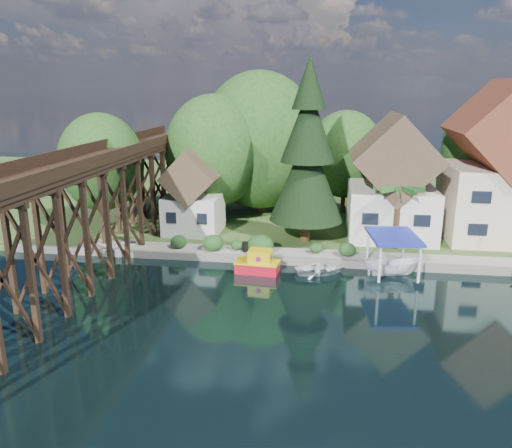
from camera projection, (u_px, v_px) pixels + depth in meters
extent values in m
plane|color=black|center=(304.00, 309.00, 31.82)|extent=(140.00, 140.00, 0.00)
cube|color=#345421|center=(317.00, 195.00, 64.20)|extent=(140.00, 52.00, 0.50)
cube|color=slate|center=(360.00, 264.00, 38.82)|extent=(60.00, 0.40, 0.62)
cube|color=gray|center=(385.00, 258.00, 39.73)|extent=(50.00, 2.60, 0.06)
cube|color=black|center=(2.00, 273.00, 26.84)|extent=(4.00, 0.36, 8.00)
cube|color=black|center=(35.00, 254.00, 29.89)|extent=(4.00, 0.36, 8.00)
cube|color=black|center=(63.00, 238.00, 32.94)|extent=(4.00, 0.36, 8.00)
cube|color=black|center=(85.00, 225.00, 36.00)|extent=(4.00, 0.36, 8.00)
cube|color=black|center=(104.00, 215.00, 39.05)|extent=(4.00, 0.36, 8.00)
cube|color=black|center=(121.00, 205.00, 42.11)|extent=(4.00, 0.36, 8.00)
cube|color=black|center=(135.00, 197.00, 45.16)|extent=(4.00, 0.36, 8.00)
cube|color=black|center=(147.00, 190.00, 48.21)|extent=(4.00, 0.36, 8.00)
cube|color=black|center=(158.00, 184.00, 51.27)|extent=(4.00, 0.36, 8.00)
cube|color=black|center=(168.00, 179.00, 54.32)|extent=(4.00, 0.36, 8.00)
cube|color=black|center=(176.00, 174.00, 57.38)|extent=(4.00, 0.36, 8.00)
cube|color=black|center=(76.00, 163.00, 37.83)|extent=(0.35, 44.00, 0.35)
cube|color=black|center=(120.00, 164.00, 37.36)|extent=(0.35, 44.00, 0.35)
cube|color=black|center=(97.00, 160.00, 37.52)|extent=(4.00, 44.00, 0.30)
cube|color=black|center=(72.00, 152.00, 37.64)|extent=(0.12, 44.00, 0.80)
cube|color=black|center=(122.00, 153.00, 37.10)|extent=(0.12, 44.00, 0.80)
cube|color=silver|center=(390.00, 211.00, 45.40)|extent=(7.50, 8.00, 4.50)
cube|color=#493726|center=(394.00, 157.00, 44.09)|extent=(7.64, 8.64, 7.64)
cube|color=black|center=(370.00, 219.00, 41.77)|extent=(1.35, 0.08, 1.00)
cube|color=black|center=(422.00, 221.00, 41.20)|extent=(1.35, 0.08, 1.00)
cube|color=beige|center=(494.00, 202.00, 44.38)|extent=(8.50, 8.50, 6.50)
cube|color=#602A1D|center=(503.00, 130.00, 42.71)|extent=(8.65, 9.18, 8.65)
cube|color=black|center=(480.00, 209.00, 40.53)|extent=(1.53, 0.08, 1.00)
cube|color=silver|center=(194.00, 213.00, 46.56)|extent=(5.00, 5.00, 3.50)
cube|color=#493726|center=(193.00, 176.00, 45.62)|extent=(5.09, 5.40, 5.09)
cube|color=black|center=(171.00, 218.00, 44.28)|extent=(0.90, 0.08, 1.00)
cube|color=black|center=(202.00, 219.00, 43.90)|extent=(0.90, 0.08, 1.00)
cylinder|color=#382314|center=(215.00, 198.00, 50.59)|extent=(0.50, 0.50, 4.50)
ellipsoid|color=#1D4117|center=(214.00, 151.00, 49.33)|extent=(4.40, 4.40, 5.06)
cylinder|color=#382314|center=(259.00, 189.00, 53.80)|extent=(0.50, 0.50, 4.95)
ellipsoid|color=#1D4117|center=(259.00, 141.00, 52.41)|extent=(5.00, 5.00, 5.75)
cylinder|color=#382314|center=(343.00, 194.00, 53.64)|extent=(0.50, 0.50, 4.05)
ellipsoid|color=#1D4117|center=(345.00, 154.00, 52.51)|extent=(4.00, 4.00, 4.60)
cylinder|color=#382314|center=(490.00, 196.00, 51.53)|extent=(0.50, 0.50, 4.50)
ellipsoid|color=#1D4117|center=(496.00, 150.00, 50.27)|extent=(4.60, 4.60, 5.29)
cylinder|color=#382314|center=(105.00, 206.00, 48.20)|extent=(0.50, 0.50, 4.05)
ellipsoid|color=#1D4117|center=(101.00, 162.00, 47.06)|extent=(4.00, 4.00, 4.60)
ellipsoid|color=#163D17|center=(213.00, 242.00, 41.36)|extent=(1.98, 1.98, 1.53)
ellipsoid|color=#163D17|center=(237.00, 244.00, 41.41)|extent=(1.54, 1.54, 1.19)
ellipsoid|color=#163D17|center=(260.00, 243.00, 40.60)|extent=(2.20, 2.20, 1.70)
ellipsoid|color=#163D17|center=(179.00, 240.00, 41.98)|extent=(1.76, 1.76, 1.36)
ellipsoid|color=#163D17|center=(316.00, 247.00, 40.62)|extent=(1.54, 1.54, 1.19)
ellipsoid|color=#163D17|center=(347.00, 248.00, 39.97)|extent=(1.76, 1.76, 1.36)
cylinder|color=#382314|center=(306.00, 225.00, 43.80)|extent=(0.87, 0.87, 2.90)
cone|color=black|center=(307.00, 176.00, 42.64)|extent=(6.39, 6.39, 7.74)
cone|color=black|center=(308.00, 124.00, 41.49)|extent=(4.64, 4.64, 6.29)
cone|color=black|center=(310.00, 82.00, 40.59)|extent=(2.90, 2.90, 4.35)
cylinder|color=#382314|center=(397.00, 220.00, 41.54)|extent=(0.50, 0.50, 4.95)
ellipsoid|color=#1D4717|center=(399.00, 188.00, 40.82)|extent=(5.21, 5.21, 1.13)
cube|color=red|center=(257.00, 267.00, 37.99)|extent=(3.34, 1.98, 0.85)
cube|color=#D7B80B|center=(257.00, 262.00, 37.87)|extent=(3.45, 2.09, 0.11)
cube|color=#D7B80B|center=(260.00, 256.00, 37.70)|extent=(1.81, 1.42, 1.07)
cylinder|color=black|center=(245.00, 247.00, 37.77)|extent=(0.47, 0.47, 0.75)
cylinder|color=#970B60|center=(258.00, 259.00, 37.08)|extent=(0.39, 0.12, 0.38)
cylinder|color=#970B60|center=(262.00, 254.00, 38.32)|extent=(0.39, 0.12, 0.38)
cylinder|color=#970B60|center=(271.00, 257.00, 37.51)|extent=(0.12, 0.39, 0.38)
imported|color=white|center=(320.00, 268.00, 37.79)|extent=(4.45, 3.74, 0.79)
imported|color=white|center=(391.00, 266.00, 37.18)|extent=(4.12, 1.96, 1.53)
cube|color=#1B2AB3|center=(394.00, 236.00, 36.57)|extent=(3.94, 5.29, 0.18)
cylinder|color=white|center=(420.00, 264.00, 34.83)|extent=(0.18, 0.18, 2.77)
cylinder|color=white|center=(403.00, 245.00, 38.98)|extent=(0.18, 0.18, 2.77)
cylinder|color=white|center=(380.00, 264.00, 34.89)|extent=(0.18, 0.18, 2.77)
cylinder|color=white|center=(368.00, 245.00, 39.04)|extent=(0.18, 0.18, 2.77)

